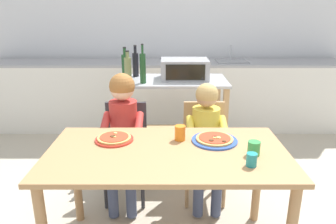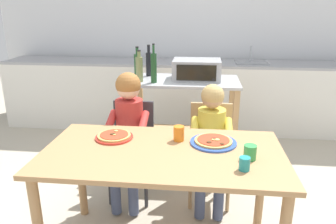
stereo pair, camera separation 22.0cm
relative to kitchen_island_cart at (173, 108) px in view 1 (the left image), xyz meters
name	(u,v)px [view 1 (the left image)]	position (x,y,z in m)	size (l,w,h in m)	color
ground_plane	(168,171)	(-0.05, -0.21, -0.60)	(10.95, 10.95, 0.00)	#B7AD99
back_wall_tiled	(169,24)	(-0.05, 1.49, 0.75)	(5.34, 0.14, 2.70)	silver
kitchen_counter	(169,95)	(-0.05, 1.08, -0.15)	(4.80, 0.60, 1.09)	silver
kitchen_island_cart	(173,108)	(0.00, 0.00, 0.00)	(1.06, 0.57, 0.90)	#B7BABF
toaster_oven	(186,69)	(0.12, 0.03, 0.40)	(0.46, 0.34, 0.19)	#999BA0
bottle_clear_vinegar	(144,68)	(-0.28, -0.15, 0.44)	(0.06, 0.06, 0.36)	#1E4723
bottle_squat_spirits	(126,66)	(-0.46, -0.01, 0.43)	(0.07, 0.07, 0.32)	#1E4723
bottle_slim_sauce	(129,69)	(-0.42, -0.13, 0.42)	(0.07, 0.07, 0.30)	olive
bottle_dark_olive_oil	(137,64)	(-0.38, 0.15, 0.43)	(0.06, 0.06, 0.32)	black
dining_table	(168,165)	(-0.05, -1.31, 0.04)	(1.48, 0.78, 0.74)	#AD7F51
dining_chair_left	(127,144)	(-0.40, -0.63, -0.12)	(0.36, 0.36, 0.81)	#333338
dining_chair_right	(205,144)	(0.26, -0.62, -0.12)	(0.36, 0.36, 0.81)	tan
child_in_red_shirt	(124,125)	(-0.40, -0.74, 0.10)	(0.32, 0.42, 1.08)	#424C6B
child_in_yellow_shirt	(207,132)	(0.26, -0.74, 0.04)	(0.32, 0.42, 1.00)	#424C6B
pizza_plate_red_rimmed	(115,138)	(-0.40, -1.15, 0.16)	(0.25, 0.25, 0.03)	red
pizza_plate_blue_rimmed	(215,140)	(0.26, -1.17, 0.16)	(0.30, 0.30, 0.03)	#3356B7
drinking_cup_green	(255,148)	(0.46, -1.37, 0.19)	(0.07, 0.07, 0.09)	green
drinking_cup_teal	(253,160)	(0.41, -1.50, 0.18)	(0.06, 0.06, 0.08)	teal
drinking_cup_orange	(181,133)	(0.03, -1.14, 0.19)	(0.07, 0.07, 0.10)	orange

